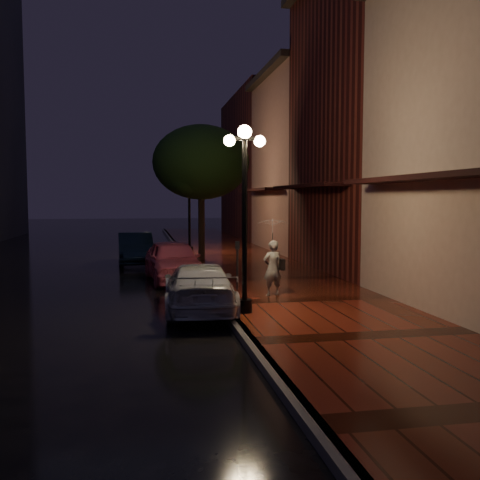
{
  "coord_description": "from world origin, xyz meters",
  "views": [
    {
      "loc": [
        -2.01,
        -17.04,
        2.79
      ],
      "look_at": [
        1.29,
        0.6,
        1.4
      ],
      "focal_mm": 40.0,
      "sensor_mm": 36.0,
      "label": 1
    }
  ],
  "objects_px": {
    "navy_car": "(135,248)",
    "woman_with_umbrella": "(273,245)",
    "pink_car": "(173,261)",
    "parking_meter": "(237,260)",
    "streetlamp_near": "(245,207)",
    "street_tree": "(201,165)",
    "silver_car": "(199,287)",
    "streetlamp_far": "(189,203)"
  },
  "relations": [
    {
      "from": "navy_car",
      "to": "woman_with_umbrella",
      "type": "distance_m",
      "value": 9.97
    },
    {
      "from": "pink_car",
      "to": "woman_with_umbrella",
      "type": "xyz_separation_m",
      "value": [
        2.44,
        -4.05,
        0.85
      ]
    },
    {
      "from": "parking_meter",
      "to": "navy_car",
      "type": "bearing_deg",
      "value": 118.64
    },
    {
      "from": "streetlamp_near",
      "to": "street_tree",
      "type": "height_order",
      "value": "street_tree"
    },
    {
      "from": "parking_meter",
      "to": "woman_with_umbrella",
      "type": "bearing_deg",
      "value": -47.78
    },
    {
      "from": "street_tree",
      "to": "silver_car",
      "type": "relative_size",
      "value": 1.39
    },
    {
      "from": "streetlamp_near",
      "to": "streetlamp_far",
      "type": "relative_size",
      "value": 1.0
    },
    {
      "from": "silver_car",
      "to": "streetlamp_near",
      "type": "bearing_deg",
      "value": 137.69
    },
    {
      "from": "streetlamp_near",
      "to": "navy_car",
      "type": "bearing_deg",
      "value": 103.01
    },
    {
      "from": "woman_with_umbrella",
      "to": "parking_meter",
      "type": "xyz_separation_m",
      "value": [
        -0.77,
        1.14,
        -0.54
      ]
    },
    {
      "from": "streetlamp_far",
      "to": "woman_with_umbrella",
      "type": "bearing_deg",
      "value": -84.49
    },
    {
      "from": "streetlamp_near",
      "to": "streetlamp_far",
      "type": "distance_m",
      "value": 14.0
    },
    {
      "from": "woman_with_umbrella",
      "to": "parking_meter",
      "type": "height_order",
      "value": "woman_with_umbrella"
    },
    {
      "from": "parking_meter",
      "to": "streetlamp_far",
      "type": "bearing_deg",
      "value": 100.46
    },
    {
      "from": "streetlamp_near",
      "to": "silver_car",
      "type": "distance_m",
      "value": 2.41
    },
    {
      "from": "street_tree",
      "to": "navy_car",
      "type": "distance_m",
      "value": 4.57
    },
    {
      "from": "streetlamp_far",
      "to": "pink_car",
      "type": "xyz_separation_m",
      "value": [
        -1.27,
        -7.99,
        -1.9
      ]
    },
    {
      "from": "parking_meter",
      "to": "street_tree",
      "type": "bearing_deg",
      "value": 99.37
    },
    {
      "from": "street_tree",
      "to": "pink_car",
      "type": "height_order",
      "value": "street_tree"
    },
    {
      "from": "streetlamp_near",
      "to": "silver_car",
      "type": "relative_size",
      "value": 1.03
    },
    {
      "from": "streetlamp_far",
      "to": "street_tree",
      "type": "height_order",
      "value": "street_tree"
    },
    {
      "from": "pink_car",
      "to": "navy_car",
      "type": "distance_m",
      "value": 5.32
    },
    {
      "from": "street_tree",
      "to": "parking_meter",
      "type": "height_order",
      "value": "street_tree"
    },
    {
      "from": "navy_car",
      "to": "pink_car",
      "type": "bearing_deg",
      "value": -78.81
    },
    {
      "from": "pink_car",
      "to": "navy_car",
      "type": "height_order",
      "value": "pink_car"
    },
    {
      "from": "streetlamp_far",
      "to": "street_tree",
      "type": "xyz_separation_m",
      "value": [
        0.26,
        -3.01,
        1.64
      ]
    },
    {
      "from": "silver_car",
      "to": "parking_meter",
      "type": "distance_m",
      "value": 2.56
    },
    {
      "from": "streetlamp_near",
      "to": "navy_car",
      "type": "relative_size",
      "value": 1.07
    },
    {
      "from": "streetlamp_near",
      "to": "streetlamp_far",
      "type": "xyz_separation_m",
      "value": [
        0.0,
        14.0,
        0.0
      ]
    },
    {
      "from": "streetlamp_near",
      "to": "silver_car",
      "type": "xyz_separation_m",
      "value": [
        -0.95,
        0.97,
        -2.0
      ]
    },
    {
      "from": "streetlamp_near",
      "to": "navy_car",
      "type": "distance_m",
      "value": 11.62
    },
    {
      "from": "streetlamp_far",
      "to": "woman_with_umbrella",
      "type": "distance_m",
      "value": 12.14
    },
    {
      "from": "streetlamp_near",
      "to": "parking_meter",
      "type": "relative_size",
      "value": 3.06
    },
    {
      "from": "streetlamp_far",
      "to": "streetlamp_near",
      "type": "bearing_deg",
      "value": -90.0
    },
    {
      "from": "streetlamp_near",
      "to": "woman_with_umbrella",
      "type": "distance_m",
      "value": 2.51
    },
    {
      "from": "street_tree",
      "to": "streetlamp_far",
      "type": "bearing_deg",
      "value": 94.91
    },
    {
      "from": "pink_car",
      "to": "silver_car",
      "type": "bearing_deg",
      "value": -91.96
    },
    {
      "from": "navy_car",
      "to": "silver_car",
      "type": "distance_m",
      "value": 10.33
    },
    {
      "from": "woman_with_umbrella",
      "to": "silver_car",
      "type": "bearing_deg",
      "value": 12.46
    },
    {
      "from": "street_tree",
      "to": "parking_meter",
      "type": "distance_m",
      "value": 8.53
    },
    {
      "from": "streetlamp_far",
      "to": "pink_car",
      "type": "bearing_deg",
      "value": -99.06
    },
    {
      "from": "streetlamp_far",
      "to": "silver_car",
      "type": "height_order",
      "value": "streetlamp_far"
    }
  ]
}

